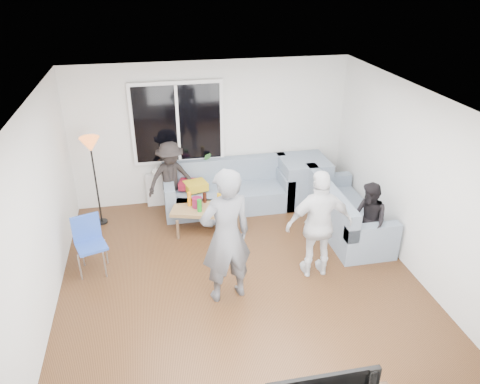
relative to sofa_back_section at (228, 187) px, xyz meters
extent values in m
cube|color=#56351C|center=(-0.21, -2.27, -0.45)|extent=(5.00, 5.50, 0.04)
cube|color=white|center=(-0.21, -2.27, 2.20)|extent=(5.00, 5.50, 0.04)
cube|color=silver|center=(-0.21, 0.50, 0.88)|extent=(5.00, 0.04, 2.60)
cube|color=silver|center=(-0.21, -5.04, 0.88)|extent=(5.00, 0.04, 2.60)
cube|color=silver|center=(-2.73, -2.27, 0.88)|extent=(0.04, 5.50, 2.60)
cube|color=silver|center=(2.31, -2.27, 0.88)|extent=(0.04, 5.50, 2.60)
cube|color=white|center=(-0.81, 0.42, 1.12)|extent=(1.62, 0.06, 1.47)
cube|color=black|center=(-0.81, 0.38, 1.12)|extent=(1.50, 0.02, 1.35)
cube|color=white|center=(-0.81, 0.37, 1.12)|extent=(0.05, 0.03, 1.35)
cube|color=silver|center=(-0.81, 0.38, -0.11)|extent=(1.30, 0.12, 0.62)
imported|color=#2E6528|center=(-0.34, 0.35, 0.38)|extent=(0.20, 0.16, 0.36)
imported|color=white|center=(-1.26, 0.35, 0.27)|extent=(0.19, 0.19, 0.16)
cube|color=slate|center=(1.43, 0.00, 0.00)|extent=(0.85, 0.85, 0.85)
cube|color=gold|center=(-0.59, -0.02, 0.09)|extent=(0.45, 0.41, 0.14)
cube|color=maroon|center=(-0.69, 0.06, 0.09)|extent=(0.42, 0.38, 0.13)
cube|color=#9D7D4C|center=(-0.50, -0.65, -0.22)|extent=(1.23, 0.90, 0.40)
cylinder|color=maroon|center=(-0.63, -0.61, 0.06)|extent=(0.17, 0.17, 0.17)
imported|color=#4E4F53|center=(-0.45, -2.48, 0.52)|extent=(0.77, 0.59, 1.89)
imported|color=silver|center=(0.90, -2.21, 0.38)|extent=(0.96, 0.43, 1.62)
imported|color=black|center=(1.81, -1.92, 0.18)|extent=(0.55, 0.65, 1.20)
imported|color=black|center=(-1.01, 0.03, 0.25)|extent=(0.98, 0.75, 1.35)
cylinder|color=orange|center=(-0.75, -0.53, 0.10)|extent=(0.07, 0.07, 0.25)
cylinder|color=orange|center=(-0.27, -0.74, 0.11)|extent=(0.07, 0.07, 0.28)
cylinder|color=black|center=(-0.48, -0.47, 0.06)|extent=(0.07, 0.07, 0.17)
cylinder|color=#19891F|center=(-0.61, -0.76, 0.08)|extent=(0.08, 0.08, 0.21)
camera|label=1|loc=(-1.26, -7.38, 3.64)|focal=34.34mm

